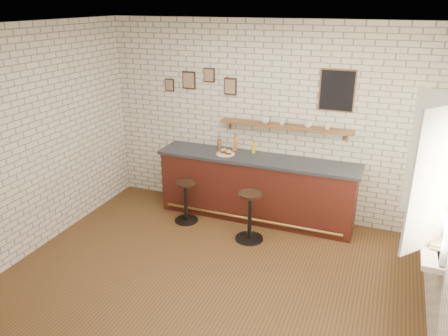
# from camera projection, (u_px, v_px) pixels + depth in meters

# --- Properties ---
(ground) EXTENTS (5.00, 5.00, 0.00)m
(ground) POSITION_uv_depth(u_px,v_px,m) (212.00, 275.00, 5.51)
(ground) COLOR brown
(ground) RESTS_ON ground
(bar_counter) EXTENTS (3.10, 0.65, 1.01)m
(bar_counter) POSITION_uv_depth(u_px,v_px,m) (256.00, 188.00, 6.79)
(bar_counter) COLOR #481A13
(bar_counter) RESTS_ON ground
(sandwich_plate) EXTENTS (0.28, 0.28, 0.01)m
(sandwich_plate) POSITION_uv_depth(u_px,v_px,m) (225.00, 154.00, 6.73)
(sandwich_plate) COLOR white
(sandwich_plate) RESTS_ON bar_counter
(ciabatta_sandwich) EXTENTS (0.23, 0.18, 0.07)m
(ciabatta_sandwich) POSITION_uv_depth(u_px,v_px,m) (226.00, 152.00, 6.71)
(ciabatta_sandwich) COLOR tan
(ciabatta_sandwich) RESTS_ON sandwich_plate
(potato_chips) EXTENTS (0.25, 0.19, 0.00)m
(potato_chips) POSITION_uv_depth(u_px,v_px,m) (224.00, 153.00, 6.73)
(potato_chips) COLOR #C59145
(potato_chips) RESTS_ON sandwich_plate
(bitters_bottle_brown) EXTENTS (0.06, 0.06, 0.20)m
(bitters_bottle_brown) POSITION_uv_depth(u_px,v_px,m) (219.00, 144.00, 6.97)
(bitters_bottle_brown) COLOR brown
(bitters_bottle_brown) RESTS_ON bar_counter
(bitters_bottle_white) EXTENTS (0.06, 0.06, 0.22)m
(bitters_bottle_white) POSITION_uv_depth(u_px,v_px,m) (234.00, 145.00, 6.88)
(bitters_bottle_white) COLOR silver
(bitters_bottle_white) RESTS_ON bar_counter
(bitters_bottle_amber) EXTENTS (0.06, 0.06, 0.27)m
(bitters_bottle_amber) POSITION_uv_depth(u_px,v_px,m) (235.00, 144.00, 6.86)
(bitters_bottle_amber) COLOR #B1661C
(bitters_bottle_amber) RESTS_ON bar_counter
(condiment_bottle_yellow) EXTENTS (0.06, 0.06, 0.18)m
(condiment_bottle_yellow) POSITION_uv_depth(u_px,v_px,m) (254.00, 148.00, 6.77)
(condiment_bottle_yellow) COLOR gold
(condiment_bottle_yellow) RESTS_ON bar_counter
(bar_stool_left) EXTENTS (0.37, 0.37, 0.66)m
(bar_stool_left) POSITION_uv_depth(u_px,v_px,m) (186.00, 200.00, 6.72)
(bar_stool_left) COLOR black
(bar_stool_left) RESTS_ON ground
(bar_stool_right) EXTENTS (0.41, 0.41, 0.73)m
(bar_stool_right) POSITION_uv_depth(u_px,v_px,m) (250.00, 215.00, 6.18)
(bar_stool_right) COLOR black
(bar_stool_right) RESTS_ON ground
(wall_shelf) EXTENTS (2.00, 0.18, 0.18)m
(wall_shelf) POSITION_uv_depth(u_px,v_px,m) (285.00, 126.00, 6.49)
(wall_shelf) COLOR brown
(wall_shelf) RESTS_ON ground
(shelf_cup_a) EXTENTS (0.16, 0.16, 0.09)m
(shelf_cup_a) POSITION_uv_depth(u_px,v_px,m) (265.00, 120.00, 6.57)
(shelf_cup_a) COLOR white
(shelf_cup_a) RESTS_ON wall_shelf
(shelf_cup_b) EXTENTS (0.12, 0.12, 0.09)m
(shelf_cup_b) POSITION_uv_depth(u_px,v_px,m) (282.00, 122.00, 6.48)
(shelf_cup_b) COLOR white
(shelf_cup_b) RESTS_ON wall_shelf
(shelf_cup_c) EXTENTS (0.13, 0.13, 0.09)m
(shelf_cup_c) POSITION_uv_depth(u_px,v_px,m) (308.00, 124.00, 6.35)
(shelf_cup_c) COLOR white
(shelf_cup_c) RESTS_ON wall_shelf
(shelf_cup_d) EXTENTS (0.11, 0.11, 0.09)m
(shelf_cup_d) POSITION_uv_depth(u_px,v_px,m) (327.00, 126.00, 6.25)
(shelf_cup_d) COLOR white
(shelf_cup_d) RESTS_ON wall_shelf
(back_wall_decor) EXTENTS (2.96, 0.02, 0.56)m
(back_wall_decor) POSITION_uv_depth(u_px,v_px,m) (277.00, 87.00, 6.41)
(back_wall_decor) COLOR black
(back_wall_decor) RESTS_ON ground
(window_sill) EXTENTS (0.20, 1.35, 0.06)m
(window_sill) POSITION_uv_depth(u_px,v_px,m) (430.00, 236.00, 4.63)
(window_sill) COLOR white
(window_sill) RESTS_ON ground
(casement_window) EXTENTS (0.40, 1.30, 1.56)m
(casement_window) POSITION_uv_depth(u_px,v_px,m) (438.00, 170.00, 4.37)
(casement_window) COLOR white
(casement_window) RESTS_ON ground
(book_lower) EXTENTS (0.17, 0.23, 0.02)m
(book_lower) POSITION_uv_depth(u_px,v_px,m) (429.00, 244.00, 4.41)
(book_lower) COLOR tan
(book_lower) RESTS_ON window_sill
(book_upper) EXTENTS (0.16, 0.22, 0.02)m
(book_upper) POSITION_uv_depth(u_px,v_px,m) (429.00, 240.00, 4.44)
(book_upper) COLOR tan
(book_upper) RESTS_ON book_lower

